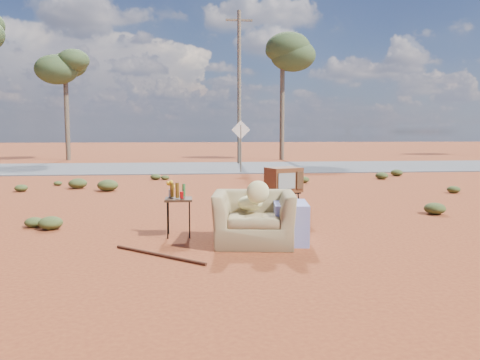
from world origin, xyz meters
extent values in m
plane|color=brown|center=(0.00, 0.00, 0.00)|extent=(140.00, 140.00, 0.00)
cube|color=#565659|center=(0.00, 15.00, 0.02)|extent=(140.00, 7.00, 0.04)
imported|color=olive|center=(0.38, -0.37, 0.54)|extent=(1.32, 0.96, 1.07)
ellipsoid|color=#CDC47D|center=(0.33, -0.30, 0.62)|extent=(0.39, 0.39, 0.23)
ellipsoid|color=#CDC47D|center=(0.41, -0.58, 0.83)|extent=(0.34, 0.17, 0.34)
cube|color=navy|center=(0.96, -0.33, 0.31)|extent=(0.62, 0.86, 0.63)
cube|color=black|center=(1.27, 1.76, 0.51)|extent=(0.67, 0.60, 0.03)
cylinder|color=black|center=(1.09, 1.48, 0.25)|extent=(0.03, 0.03, 0.51)
cylinder|color=black|center=(1.58, 1.66, 0.25)|extent=(0.03, 0.03, 0.51)
cylinder|color=black|center=(0.95, 1.85, 0.25)|extent=(0.03, 0.03, 0.51)
cylinder|color=black|center=(1.44, 2.03, 0.25)|extent=(0.03, 0.03, 0.51)
cube|color=brown|center=(1.27, 1.76, 0.77)|extent=(0.76, 0.68, 0.49)
cube|color=gray|center=(1.27, 1.49, 0.77)|extent=(0.36, 0.15, 0.31)
cube|color=#472D19|center=(1.56, 1.59, 0.77)|extent=(0.14, 0.07, 0.35)
cube|color=#3A2415|center=(-0.78, 0.27, 0.62)|extent=(0.44, 0.44, 0.04)
cylinder|color=black|center=(-0.96, 0.09, 0.31)|extent=(0.02, 0.02, 0.62)
cylinder|color=black|center=(-0.60, 0.10, 0.31)|extent=(0.02, 0.02, 0.62)
cylinder|color=black|center=(-0.96, 0.45, 0.31)|extent=(0.02, 0.02, 0.62)
cylinder|color=black|center=(-0.61, 0.45, 0.31)|extent=(0.02, 0.02, 0.62)
cylinder|color=#51350D|center=(-0.89, 0.31, 0.75)|extent=(0.06, 0.06, 0.23)
cylinder|color=#51350D|center=(-0.80, 0.20, 0.76)|extent=(0.06, 0.06, 0.25)
cylinder|color=#2A622A|center=(-0.69, 0.36, 0.74)|extent=(0.05, 0.05, 0.21)
cylinder|color=red|center=(-0.73, 0.18, 0.69)|extent=(0.06, 0.06, 0.11)
cylinder|color=silver|center=(-0.91, 0.40, 0.70)|extent=(0.07, 0.07, 0.12)
ellipsoid|color=yellow|center=(-0.91, 0.40, 0.85)|extent=(0.14, 0.14, 0.11)
cylinder|color=#4A2413|center=(-1.03, -0.97, 0.02)|extent=(1.30, 1.11, 0.04)
cylinder|color=brown|center=(1.50, 12.00, 1.00)|extent=(0.06, 0.06, 2.00)
cube|color=silver|center=(1.50, 12.00, 1.80)|extent=(0.78, 0.04, 0.78)
cylinder|color=brown|center=(-8.00, 22.00, 3.00)|extent=(0.28, 0.28, 6.00)
ellipsoid|color=#3F542B|center=(-8.00, 22.00, 5.50)|extent=(3.20, 3.20, 2.20)
cylinder|color=brown|center=(5.00, 21.00, 3.50)|extent=(0.28, 0.28, 7.00)
ellipsoid|color=#3F542B|center=(5.00, 21.00, 6.50)|extent=(3.20, 3.20, 2.20)
cylinder|color=brown|center=(2.00, 17.50, 4.00)|extent=(0.20, 0.20, 8.00)
cube|color=brown|center=(2.00, 17.50, 7.50)|extent=(1.40, 0.10, 0.10)
ellipsoid|color=#404D21|center=(4.50, 1.80, 0.12)|extent=(0.44, 0.44, 0.24)
ellipsoid|color=#404D21|center=(-3.00, 6.50, 0.17)|extent=(0.60, 0.60, 0.33)
ellipsoid|color=#404D21|center=(6.80, 5.00, 0.10)|extent=(0.36, 0.36, 0.20)
ellipsoid|color=#404D21|center=(3.20, 8.00, 0.11)|extent=(0.40, 0.40, 0.22)
ellipsoid|color=#404D21|center=(-1.50, 9.50, 0.08)|extent=(0.30, 0.30, 0.17)
camera|label=1|loc=(-0.57, -7.39, 1.72)|focal=35.00mm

